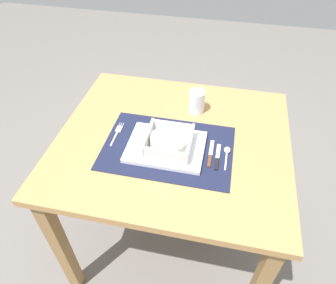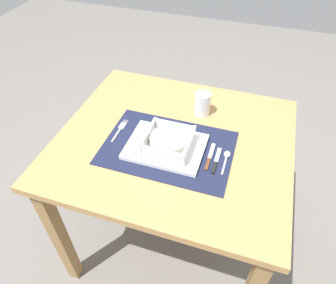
# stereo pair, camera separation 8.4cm
# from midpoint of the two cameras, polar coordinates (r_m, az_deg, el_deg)

# --- Properties ---
(ground_plane) EXTENTS (6.00, 6.00, 0.00)m
(ground_plane) POSITION_cam_midpoint_polar(r_m,az_deg,el_deg) (1.76, 2.27, -16.92)
(ground_plane) COLOR slate
(dining_table) EXTENTS (0.89, 0.79, 0.72)m
(dining_table) POSITION_cam_midpoint_polar(r_m,az_deg,el_deg) (1.26, 3.04, -2.87)
(dining_table) COLOR #B2844C
(dining_table) RESTS_ON ground
(placemat) EXTENTS (0.48, 0.33, 0.00)m
(placemat) POSITION_cam_midpoint_polar(r_m,az_deg,el_deg) (1.14, 2.10, -1.11)
(placemat) COLOR #191E38
(placemat) RESTS_ON dining_table
(serving_plate) EXTENTS (0.28, 0.21, 0.02)m
(serving_plate) POSITION_cam_midpoint_polar(r_m,az_deg,el_deg) (1.13, 1.69, -0.94)
(serving_plate) COLOR white
(serving_plate) RESTS_ON placemat
(porridge_bowl) EXTENTS (0.16, 0.16, 0.06)m
(porridge_bowl) POSITION_cam_midpoint_polar(r_m,az_deg,el_deg) (1.10, 2.22, -0.12)
(porridge_bowl) COLOR white
(porridge_bowl) RESTS_ON serving_plate
(fork) EXTENTS (0.02, 0.14, 0.00)m
(fork) POSITION_cam_midpoint_polar(r_m,az_deg,el_deg) (1.22, -6.87, 2.41)
(fork) COLOR silver
(fork) RESTS_ON placemat
(spoon) EXTENTS (0.02, 0.11, 0.01)m
(spoon) POSITION_cam_midpoint_polar(r_m,az_deg,el_deg) (1.13, 12.93, -2.74)
(spoon) COLOR silver
(spoon) RESTS_ON placemat
(butter_knife) EXTENTS (0.01, 0.13, 0.01)m
(butter_knife) POSITION_cam_midpoint_polar(r_m,az_deg,el_deg) (1.11, 11.05, -3.75)
(butter_knife) COLOR black
(butter_knife) RESTS_ON placemat
(bread_knife) EXTENTS (0.01, 0.14, 0.01)m
(bread_knife) POSITION_cam_midpoint_polar(r_m,az_deg,el_deg) (1.11, 9.85, -3.04)
(bread_knife) COLOR #59331E
(bread_knife) RESTS_ON placemat
(drinking_glass) EXTENTS (0.07, 0.07, 0.10)m
(drinking_glass) POSITION_cam_midpoint_polar(r_m,az_deg,el_deg) (1.29, 8.28, 6.80)
(drinking_glass) COLOR white
(drinking_glass) RESTS_ON dining_table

